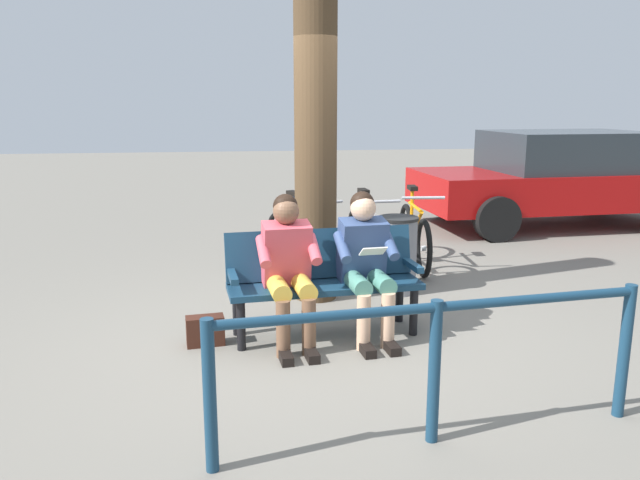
# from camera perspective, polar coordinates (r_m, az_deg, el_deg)

# --- Properties ---
(ground_plane) EXTENTS (40.00, 40.00, 0.00)m
(ground_plane) POSITION_cam_1_polar(r_m,az_deg,el_deg) (5.34, -0.63, -8.52)
(ground_plane) COLOR slate
(bench) EXTENTS (1.64, 0.61, 0.87)m
(bench) POSITION_cam_1_polar(r_m,az_deg,el_deg) (5.23, 0.27, -3.12)
(bench) COLOR navy
(bench) RESTS_ON ground
(person_reading) EXTENTS (0.51, 0.79, 1.20)m
(person_reading) POSITION_cam_1_polar(r_m,az_deg,el_deg) (5.12, 4.18, -1.67)
(person_reading) COLOR #334772
(person_reading) RESTS_ON ground
(person_companion) EXTENTS (0.51, 0.79, 1.20)m
(person_companion) POSITION_cam_1_polar(r_m,az_deg,el_deg) (4.97, -2.90, -2.09)
(person_companion) COLOR #D84C59
(person_companion) RESTS_ON ground
(handbag) EXTENTS (0.31, 0.17, 0.24)m
(handbag) POSITION_cam_1_polar(r_m,az_deg,el_deg) (5.14, -10.43, -8.15)
(handbag) COLOR #3F1E14
(handbag) RESTS_ON ground
(tree_trunk) EXTENTS (0.41, 0.41, 3.34)m
(tree_trunk) POSITION_cam_1_polar(r_m,az_deg,el_deg) (5.99, -0.41, 10.19)
(tree_trunk) COLOR #4C3823
(tree_trunk) RESTS_ON ground
(litter_bin) EXTENTS (0.41, 0.41, 0.78)m
(litter_bin) POSITION_cam_1_polar(r_m,az_deg,el_deg) (6.40, 7.08, -1.34)
(litter_bin) COLOR slate
(litter_bin) RESTS_ON ground
(bicycle_orange) EXTENTS (0.48, 1.68, 0.94)m
(bicycle_orange) POSITION_cam_1_polar(r_m,az_deg,el_deg) (7.48, 8.59, 0.36)
(bicycle_orange) COLOR black
(bicycle_orange) RESTS_ON ground
(bicycle_black) EXTENTS (0.48, 1.68, 0.94)m
(bicycle_black) POSITION_cam_1_polar(r_m,az_deg,el_deg) (7.14, 4.33, -0.11)
(bicycle_black) COLOR black
(bicycle_black) RESTS_ON ground
(bicycle_purple) EXTENTS (0.77, 1.55, 0.94)m
(bicycle_purple) POSITION_cam_1_polar(r_m,az_deg,el_deg) (6.96, -1.56, -0.40)
(bicycle_purple) COLOR black
(bicycle_purple) RESTS_ON ground
(railing_fence) EXTENTS (2.56, 0.31, 0.85)m
(railing_fence) POSITION_cam_1_polar(r_m,az_deg,el_deg) (3.60, 10.48, -9.63)
(railing_fence) COLOR navy
(railing_fence) RESTS_ON ground
(parked_car) EXTENTS (4.28, 2.19, 1.47)m
(parked_car) POSITION_cam_1_polar(r_m,az_deg,el_deg) (10.45, 20.83, 5.44)
(parked_car) COLOR #A50C0C
(parked_car) RESTS_ON ground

